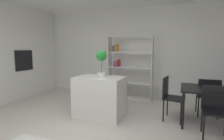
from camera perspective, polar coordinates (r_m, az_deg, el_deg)
The scene contains 10 objects.
ground_plane at distance 3.34m, azimuth -6.56°, elevation -20.00°, with size 10.16×10.16×0.00m, color beige.
back_partition at distance 5.63m, azimuth 7.28°, elevation 5.68°, with size 7.38×0.06×2.79m, color white.
built_in_oven at distance 5.86m, azimuth -26.96°, elevation 2.86°, with size 0.06×0.59×0.60m.
kitchen_island at distance 3.91m, azimuth -4.05°, elevation -8.84°, with size 1.06×0.69×0.90m, color white.
potted_plant_on_island at distance 3.78m, azimuth -3.47°, elevation 3.30°, with size 0.23×0.23×0.58m.
open_bookshelf at distance 5.33m, azimuth 4.95°, elevation 0.67°, with size 1.36×0.32×1.91m.
dining_table at distance 3.91m, azimuth 29.93°, elevation -6.41°, with size 1.12×0.88×0.74m.
dining_chair_near at distance 3.50m, azimuth 30.85°, elevation -10.34°, with size 0.43×0.46×0.87m.
dining_chair_island_side at distance 3.92m, azimuth 18.49°, elevation -7.49°, with size 0.46×0.49×0.92m.
dining_chair_far at distance 4.40m, azimuth 29.05°, elevation -6.85°, with size 0.46×0.46×0.87m.
Camera 1 is at (1.45, -2.60, 1.51)m, focal length 27.79 mm.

